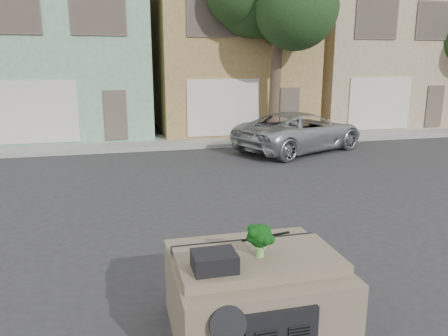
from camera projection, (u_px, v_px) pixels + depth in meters
name	position (u px, v px, depth m)	size (l,w,h in m)	color
ground_plane	(206.00, 241.00, 8.36)	(120.00, 120.00, 0.00)	#303033
sidewalk	(155.00, 142.00, 18.25)	(40.00, 3.00, 0.15)	gray
townhouse_mint	(69.00, 52.00, 20.32)	(7.20, 8.20, 7.55)	#80B08D
townhouse_tan	(225.00, 53.00, 22.08)	(7.20, 8.20, 7.55)	#9F804A
townhouse_beige	(358.00, 54.00, 23.84)	(7.20, 8.20, 7.55)	tan
silver_pickup	(299.00, 151.00, 16.92)	(2.50, 5.42, 1.51)	#A6A8AC
tree_near	(276.00, 39.00, 17.77)	(4.40, 4.00, 8.50)	#1E3918
car_dashboard	(254.00, 293.00, 5.40)	(2.00, 1.80, 1.12)	#72654F
instrument_hump	(214.00, 261.00, 4.78)	(0.48, 0.38, 0.20)	black
wiper_arm	(266.00, 236.00, 5.69)	(0.70, 0.03, 0.02)	black
broccoli	(260.00, 240.00, 5.08)	(0.33, 0.33, 0.41)	black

